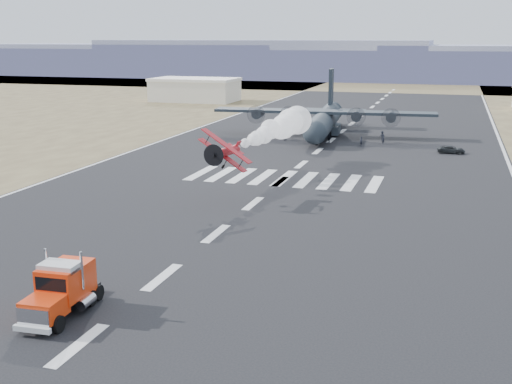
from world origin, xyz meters
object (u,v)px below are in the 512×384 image
at_px(crew_g, 361,141).
at_px(crew_e, 306,136).
at_px(aerobatic_biplane, 225,152).
at_px(crew_b, 285,135).
at_px(hangar_left, 195,89).
at_px(semi_truck, 62,289).
at_px(crew_f, 329,138).
at_px(transport_aircraft, 325,119).
at_px(support_vehicle, 451,150).
at_px(crew_h, 281,132).
at_px(crew_d, 323,137).
at_px(crew_c, 382,136).
at_px(crew_a, 383,139).

bearing_deg(crew_g, crew_e, -152.29).
bearing_deg(aerobatic_biplane, crew_b, 99.66).
bearing_deg(crew_g, hangar_left, 178.63).
distance_m(aerobatic_biplane, crew_e, 47.77).
height_order(hangar_left, semi_truck, hangar_left).
xyz_separation_m(crew_b, crew_f, (8.22, -0.09, -0.13)).
relative_size(transport_aircraft, support_vehicle, 9.57).
bearing_deg(crew_g, crew_b, -140.58).
bearing_deg(aerobatic_biplane, crew_f, 89.38).
distance_m(hangar_left, support_vehicle, 100.35).
bearing_deg(crew_b, transport_aircraft, 176.73).
distance_m(crew_g, crew_h, 17.69).
height_order(aerobatic_biplane, crew_b, aerobatic_biplane).
distance_m(crew_d, crew_g, 7.66).
bearing_deg(crew_c, crew_g, 34.49).
xyz_separation_m(aerobatic_biplane, support_vehicle, (24.33, 40.84, -5.30)).
distance_m(crew_a, crew_h, 20.00).
height_order(crew_e, crew_f, crew_f).
bearing_deg(crew_d, crew_b, -18.09).
bearing_deg(support_vehicle, crew_g, 80.22).
bearing_deg(hangar_left, crew_d, -51.18).
distance_m(aerobatic_biplane, crew_c, 52.91).
bearing_deg(crew_a, crew_h, 44.97).
bearing_deg(support_vehicle, crew_a, 63.20).
height_order(support_vehicle, crew_c, crew_c).
xyz_separation_m(crew_c, crew_g, (-2.76, -7.51, -0.03)).
bearing_deg(crew_a, crew_g, 99.57).
relative_size(transport_aircraft, crew_d, 25.83).
bearing_deg(crew_g, transport_aircraft, 175.70).
distance_m(crew_c, crew_h, 19.00).
bearing_deg(crew_e, hangar_left, 151.38).
distance_m(transport_aircraft, support_vehicle, 27.52).
relative_size(aerobatic_biplane, crew_g, 3.83).
height_order(crew_b, crew_d, crew_b).
xyz_separation_m(crew_a, crew_b, (-17.63, -1.33, 0.11)).
relative_size(support_vehicle, crew_h, 2.69).
relative_size(crew_b, crew_d, 1.17).
relative_size(crew_d, crew_f, 1.00).
height_order(crew_a, crew_b, crew_b).
distance_m(transport_aircraft, crew_g, 14.08).
xyz_separation_m(crew_a, crew_g, (-3.41, -3.26, -0.03)).
relative_size(transport_aircraft, crew_f, 25.72).
height_order(transport_aircraft, support_vehicle, transport_aircraft).
xyz_separation_m(crew_b, crew_g, (14.22, -1.93, -0.15)).
bearing_deg(crew_g, crew_f, -149.87).
distance_m(aerobatic_biplane, crew_h, 51.52).
xyz_separation_m(transport_aircraft, crew_h, (-7.57, -3.82, -2.30)).
distance_m(crew_d, crew_f, 1.41).
xyz_separation_m(crew_d, crew_e, (-3.30, 1.22, -0.03)).
xyz_separation_m(semi_truck, crew_e, (-0.93, 79.26, -1.04)).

